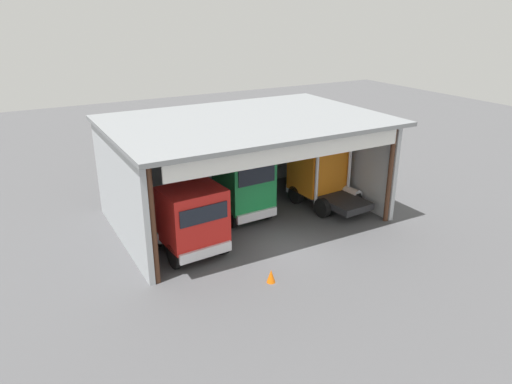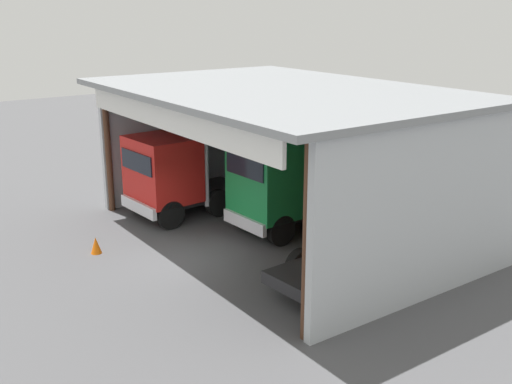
{
  "view_description": "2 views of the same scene",
  "coord_description": "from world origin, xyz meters",
  "px_view_note": "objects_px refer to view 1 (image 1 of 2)",
  "views": [
    {
      "loc": [
        -10.68,
        -16.15,
        10.3
      ],
      "look_at": [
        0.0,
        2.96,
        1.78
      ],
      "focal_mm": 33.43,
      "sensor_mm": 36.0,
      "label": 1
    },
    {
      "loc": [
        16.27,
        -8.52,
        7.81
      ],
      "look_at": [
        0.0,
        2.96,
        1.78
      ],
      "focal_mm": 42.61,
      "sensor_mm": 36.0,
      "label": 2
    }
  ],
  "objects_px": {
    "truck_green_right_bay": "(241,183)",
    "traffic_cone": "(271,276)",
    "oil_drum": "(261,182)",
    "tool_cart": "(246,183)",
    "truck_red_center_right_bay": "(189,219)",
    "truck_orange_left_bay": "(321,173)"
  },
  "relations": [
    {
      "from": "truck_green_right_bay",
      "to": "traffic_cone",
      "type": "height_order",
      "value": "truck_green_right_bay"
    },
    {
      "from": "truck_green_right_bay",
      "to": "truck_orange_left_bay",
      "type": "relative_size",
      "value": 1.0
    },
    {
      "from": "truck_red_center_right_bay",
      "to": "traffic_cone",
      "type": "xyz_separation_m",
      "value": [
        1.9,
        -3.78,
        -1.4
      ]
    },
    {
      "from": "truck_green_right_bay",
      "to": "truck_orange_left_bay",
      "type": "xyz_separation_m",
      "value": [
        4.78,
        -0.35,
        -0.16
      ]
    },
    {
      "from": "truck_red_center_right_bay",
      "to": "tool_cart",
      "type": "distance_m",
      "value": 8.18
    },
    {
      "from": "truck_red_center_right_bay",
      "to": "tool_cart",
      "type": "height_order",
      "value": "truck_red_center_right_bay"
    },
    {
      "from": "truck_red_center_right_bay",
      "to": "truck_orange_left_bay",
      "type": "xyz_separation_m",
      "value": [
        8.54,
        2.0,
        0.11
      ]
    },
    {
      "from": "truck_green_right_bay",
      "to": "tool_cart",
      "type": "distance_m",
      "value": 4.13
    },
    {
      "from": "truck_green_right_bay",
      "to": "tool_cart",
      "type": "xyz_separation_m",
      "value": [
        2.05,
        3.28,
        -1.46
      ]
    },
    {
      "from": "truck_green_right_bay",
      "to": "truck_orange_left_bay",
      "type": "height_order",
      "value": "truck_green_right_bay"
    },
    {
      "from": "truck_green_right_bay",
      "to": "tool_cart",
      "type": "relative_size",
      "value": 4.86
    },
    {
      "from": "truck_red_center_right_bay",
      "to": "truck_green_right_bay",
      "type": "relative_size",
      "value": 0.97
    },
    {
      "from": "truck_red_center_right_bay",
      "to": "truck_orange_left_bay",
      "type": "height_order",
      "value": "truck_orange_left_bay"
    },
    {
      "from": "oil_drum",
      "to": "traffic_cone",
      "type": "bearing_deg",
      "value": -117.55
    },
    {
      "from": "truck_red_center_right_bay",
      "to": "tool_cart",
      "type": "relative_size",
      "value": 4.72
    },
    {
      "from": "oil_drum",
      "to": "tool_cart",
      "type": "height_order",
      "value": "tool_cart"
    },
    {
      "from": "oil_drum",
      "to": "tool_cart",
      "type": "relative_size",
      "value": 0.86
    },
    {
      "from": "truck_red_center_right_bay",
      "to": "oil_drum",
      "type": "bearing_deg",
      "value": -144.95
    },
    {
      "from": "truck_green_right_bay",
      "to": "traffic_cone",
      "type": "relative_size",
      "value": 8.67
    },
    {
      "from": "truck_green_right_bay",
      "to": "tool_cart",
      "type": "bearing_deg",
      "value": -124.68
    },
    {
      "from": "truck_green_right_bay",
      "to": "oil_drum",
      "type": "xyz_separation_m",
      "value": [
        2.98,
        3.15,
        -1.52
      ]
    },
    {
      "from": "truck_green_right_bay",
      "to": "truck_orange_left_bay",
      "type": "bearing_deg",
      "value": 173.13
    }
  ]
}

